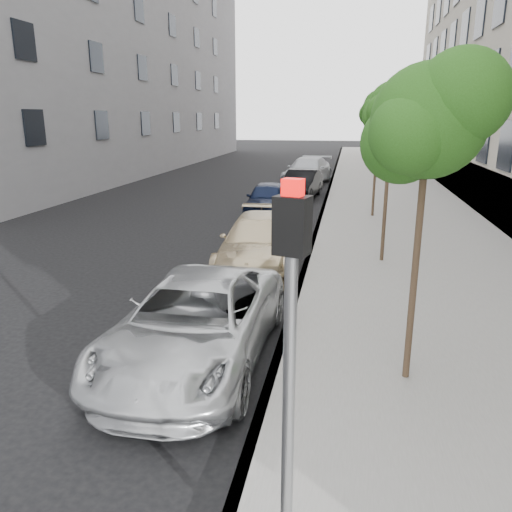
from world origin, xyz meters
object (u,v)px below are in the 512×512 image
(tree_mid, at_px, (394,105))
(tree_far, at_px, (380,106))
(tree_near, at_px, (431,121))
(sedan_rear, at_px, (308,171))
(suv, at_px, (259,242))
(minivan, at_px, (196,322))
(sedan_blue, at_px, (268,199))
(signal_pole, at_px, (290,351))
(sedan_black, at_px, (301,184))

(tree_mid, height_order, tree_far, tree_far)
(tree_near, relative_size, sedan_rear, 0.87)
(tree_far, height_order, suv, tree_far)
(tree_far, xyz_separation_m, minivan, (-3.40, -12.84, -3.64))
(tree_far, bearing_deg, sedan_blue, -179.82)
(signal_pole, distance_m, sedan_black, 21.58)
(suv, distance_m, sedan_rear, 17.43)
(sedan_rear, bearing_deg, tree_near, -72.80)
(sedan_black, bearing_deg, tree_near, -73.28)
(sedan_rear, bearing_deg, suv, -80.87)
(tree_far, height_order, minivan, tree_far)
(suv, distance_m, sedan_black, 12.01)
(suv, relative_size, sedan_blue, 1.20)
(tree_far, height_order, sedan_black, tree_far)
(tree_near, xyz_separation_m, sedan_rear, (-3.47, 23.11, -3.14))
(tree_mid, height_order, signal_pole, tree_mid)
(suv, height_order, sedan_blue, suv)
(sedan_blue, distance_m, sedan_rear, 10.16)
(tree_near, bearing_deg, suv, 120.34)
(tree_near, relative_size, sedan_blue, 1.17)
(tree_mid, relative_size, suv, 1.02)
(tree_near, height_order, sedan_blue, tree_near)
(sedan_blue, bearing_deg, tree_mid, -57.99)
(sedan_rear, bearing_deg, sedan_blue, -85.82)
(signal_pole, bearing_deg, sedan_blue, 115.16)
(sedan_blue, bearing_deg, suv, -83.99)
(tree_mid, bearing_deg, sedan_blue, 123.31)
(minivan, bearing_deg, signal_pole, -62.23)
(sedan_black, bearing_deg, tree_mid, -67.38)
(tree_mid, bearing_deg, minivan, -118.22)
(suv, bearing_deg, tree_near, -62.09)
(tree_near, distance_m, sedan_blue, 14.05)
(tree_far, relative_size, sedan_black, 1.18)
(minivan, height_order, sedan_blue, minivan)
(signal_pole, relative_size, sedan_rear, 0.63)
(sedan_black, bearing_deg, signal_pole, -78.81)
(suv, bearing_deg, sedan_black, 87.57)
(suv, height_order, sedan_black, suv)
(tree_mid, bearing_deg, suv, -166.24)
(signal_pole, xyz_separation_m, sedan_black, (-1.92, 21.44, -1.58))
(tree_mid, height_order, suv, tree_mid)
(tree_mid, height_order, sedan_blue, tree_mid)
(signal_pole, xyz_separation_m, sedan_blue, (-2.85, 16.72, -1.59))
(sedan_blue, bearing_deg, sedan_black, 77.46)
(sedan_black, relative_size, sedan_rear, 0.78)
(signal_pole, bearing_deg, sedan_black, 110.59)
(tree_near, distance_m, tree_far, 13.01)
(sedan_blue, xyz_separation_m, sedan_rear, (0.79, 10.13, 0.10))
(tree_near, distance_m, suv, 7.33)
(tree_near, relative_size, sedan_black, 1.12)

